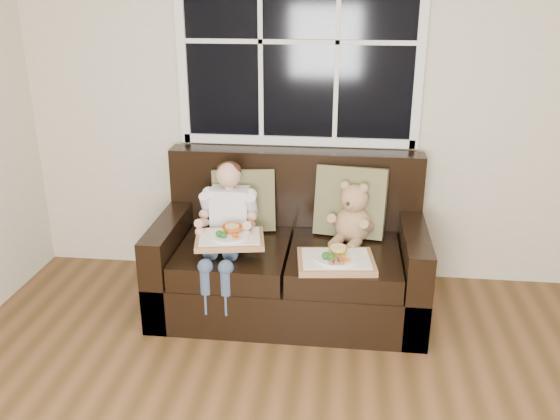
# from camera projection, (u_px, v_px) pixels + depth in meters

# --- Properties ---
(room_walls) EXTENTS (4.52, 5.02, 2.71)m
(room_walls) POSITION_uv_depth(u_px,v_px,m) (349.00, 153.00, 1.51)
(room_walls) COLOR beige
(room_walls) RESTS_ON ground
(window_back) EXTENTS (1.62, 0.04, 1.37)m
(window_back) POSITION_uv_depth(u_px,v_px,m) (299.00, 42.00, 3.83)
(window_back) COLOR black
(window_back) RESTS_ON room_walls
(loveseat) EXTENTS (1.70, 0.92, 0.96)m
(loveseat) POSITION_uv_depth(u_px,v_px,m) (290.00, 260.00, 3.88)
(loveseat) COLOR black
(loveseat) RESTS_ON ground
(pillow_left) EXTENTS (0.44, 0.26, 0.42)m
(pillow_left) POSITION_uv_depth(u_px,v_px,m) (244.00, 200.00, 3.93)
(pillow_left) COLOR olive
(pillow_left) RESTS_ON loveseat
(pillow_right) EXTENTS (0.48, 0.27, 0.47)m
(pillow_right) POSITION_uv_depth(u_px,v_px,m) (351.00, 201.00, 3.85)
(pillow_right) COLOR olive
(pillow_right) RESTS_ON loveseat
(child) EXTENTS (0.35, 0.58, 0.80)m
(child) POSITION_uv_depth(u_px,v_px,m) (227.00, 218.00, 3.70)
(child) COLOR silver
(child) RESTS_ON loveseat
(teddy_bear) EXTENTS (0.29, 0.34, 0.41)m
(teddy_bear) POSITION_uv_depth(u_px,v_px,m) (353.00, 217.00, 3.76)
(teddy_bear) COLOR tan
(teddy_bear) RESTS_ON loveseat
(tray_left) EXTENTS (0.46, 0.38, 0.09)m
(tray_left) POSITION_uv_depth(u_px,v_px,m) (230.00, 237.00, 3.55)
(tray_left) COLOR #9E7647
(tray_left) RESTS_ON child
(tray_right) EXTENTS (0.48, 0.39, 0.10)m
(tray_right) POSITION_uv_depth(u_px,v_px,m) (336.00, 260.00, 3.48)
(tray_right) COLOR #9E7647
(tray_right) RESTS_ON loveseat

